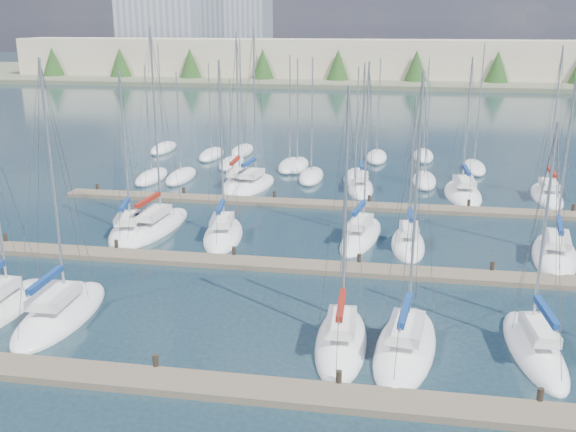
% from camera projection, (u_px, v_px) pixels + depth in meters
% --- Properties ---
extents(ground, '(400.00, 400.00, 0.00)m').
position_uv_depth(ground, '(348.00, 141.00, 81.25)').
color(ground, '#1E333D').
rests_on(ground, ground).
extents(dock_near, '(44.00, 1.93, 1.10)m').
position_uv_depth(dock_near, '(240.00, 389.00, 26.56)').
color(dock_near, '#6B5E4C').
rests_on(dock_near, ground).
extents(dock_mid, '(44.00, 1.93, 1.10)m').
position_uv_depth(dock_mid, '(293.00, 266.00, 39.75)').
color(dock_mid, '#6B5E4C').
rests_on(dock_mid, ground).
extents(dock_far, '(44.00, 1.93, 1.10)m').
position_uv_depth(dock_far, '(320.00, 204.00, 52.95)').
color(dock_far, '#6B5E4C').
rests_on(dock_far, ground).
extents(sailboat_o, '(4.04, 8.32, 14.89)m').
position_uv_depth(sailboat_o, '(253.00, 185.00, 58.90)').
color(sailboat_o, white).
rests_on(sailboat_o, ground).
extents(sailboat_j, '(3.76, 7.95, 12.94)m').
position_uv_depth(sailboat_j, '(223.00, 234.00, 45.42)').
color(sailboat_j, white).
rests_on(sailboat_j, ground).
extents(sailboat_c, '(3.29, 8.39, 13.82)m').
position_uv_depth(sailboat_c, '(61.00, 314.00, 33.23)').
color(sailboat_c, white).
rests_on(sailboat_c, ground).
extents(sailboat_k, '(3.61, 8.69, 12.89)m').
position_uv_depth(sailboat_k, '(361.00, 236.00, 45.08)').
color(sailboat_k, white).
rests_on(sailboat_k, ground).
extents(sailboat_m, '(4.31, 9.38, 12.53)m').
position_uv_depth(sailboat_m, '(554.00, 254.00, 41.66)').
color(sailboat_m, white).
rests_on(sailboat_m, ground).
extents(sailboat_l, '(2.41, 6.90, 10.73)m').
position_uv_depth(sailboat_l, '(408.00, 244.00, 43.55)').
color(sailboat_l, white).
rests_on(sailboat_l, ground).
extents(sailboat_q, '(3.34, 8.78, 12.53)m').
position_uv_depth(sailboat_q, '(463.00, 193.00, 56.12)').
color(sailboat_q, white).
rests_on(sailboat_q, ground).
extents(sailboat_i, '(3.41, 9.50, 15.05)m').
position_uv_depth(sailboat_i, '(157.00, 226.00, 47.16)').
color(sailboat_i, white).
rests_on(sailboat_i, ground).
extents(sailboat_p, '(2.73, 7.01, 11.95)m').
position_uv_depth(sailboat_p, '(361.00, 188.00, 57.78)').
color(sailboat_p, white).
rests_on(sailboat_p, ground).
extents(sailboat_r, '(2.72, 8.29, 13.47)m').
position_uv_depth(sailboat_r, '(547.00, 196.00, 55.31)').
color(sailboat_r, white).
rests_on(sailboat_r, ground).
extents(sailboat_e, '(3.81, 8.76, 13.46)m').
position_uv_depth(sailboat_e, '(405.00, 346.00, 29.91)').
color(sailboat_e, white).
rests_on(sailboat_e, ground).
extents(sailboat_h, '(4.27, 7.59, 12.23)m').
position_uv_depth(sailboat_h, '(130.00, 232.00, 45.85)').
color(sailboat_h, white).
rests_on(sailboat_h, ground).
extents(sailboat_f, '(2.79, 7.94, 11.37)m').
position_uv_depth(sailboat_f, '(534.00, 349.00, 29.71)').
color(sailboat_f, white).
rests_on(sailboat_f, ground).
extents(sailboat_n, '(2.55, 8.04, 14.44)m').
position_uv_depth(sailboat_n, '(238.00, 183.00, 59.61)').
color(sailboat_n, white).
rests_on(sailboat_n, ground).
extents(sailboat_b, '(2.44, 7.74, 10.88)m').
position_uv_depth(sailboat_b, '(3.00, 308.00, 33.96)').
color(sailboat_b, white).
rests_on(sailboat_b, ground).
extents(sailboat_d, '(2.62, 7.83, 12.84)m').
position_uv_depth(sailboat_d, '(341.00, 341.00, 30.40)').
color(sailboat_d, white).
rests_on(sailboat_d, ground).
extents(distant_boats, '(36.93, 20.75, 13.30)m').
position_uv_depth(distant_boats, '(294.00, 165.00, 66.55)').
color(distant_boats, '#9EA0A5').
rests_on(distant_boats, ground).
extents(shoreline, '(400.00, 60.00, 38.00)m').
position_uv_depth(shoreline, '(324.00, 48.00, 165.76)').
color(shoreline, '#666B51').
rests_on(shoreline, ground).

